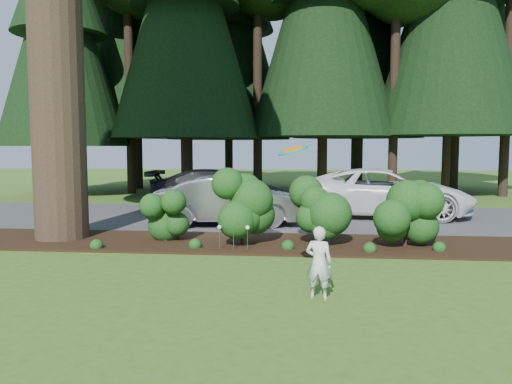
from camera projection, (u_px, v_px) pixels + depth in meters
The scene contains 10 objects.
ground at pixel (231, 283), 8.19m from camera, with size 80.00×80.00×0.00m, color #335618.
mulch_bed at pixel (252, 243), 11.41m from camera, with size 16.00×2.50×0.05m, color black.
driveway at pixel (266, 217), 15.63m from camera, with size 22.00×6.00×0.03m, color #38383A.
shrub_row at pixel (285, 210), 11.16m from camera, with size 6.53×1.60×1.61m.
lily_cluster at pixel (234, 229), 10.56m from camera, with size 0.69×0.09×0.57m.
car_silver_wagon at pixel (229, 201), 13.96m from camera, with size 1.44×4.12×1.36m, color #A7A7AC.
car_white_suv at pixel (383, 192), 15.64m from camera, with size 2.51×5.45×1.51m, color silver.
car_dark_suv at pixel (220, 190), 17.13m from camera, with size 1.98×4.87×1.41m, color black.
child at pixel (319, 263), 7.28m from camera, with size 0.39×0.26×1.08m, color silver.
frisbee at pixel (293, 150), 7.41m from camera, with size 0.47×0.46×0.22m.
Camera 1 is at (1.18, -7.95, 2.24)m, focal length 35.00 mm.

